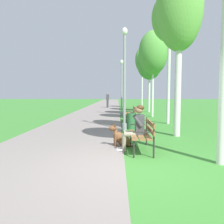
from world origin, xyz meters
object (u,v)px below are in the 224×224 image
at_px(person_seated_on_near_bench, 136,126).
at_px(birch_tree_sixth, 142,60).
at_px(park_bench_near, 143,132).
at_px(birch_tree_fifth, 150,62).
at_px(dog_brown, 121,138).
at_px(lamp_post_mid, 122,87).
at_px(birch_tree_third, 170,18).
at_px(pedestrian_distant, 108,100).
at_px(birch_tree_second, 180,9).
at_px(park_bench_mid, 131,112).
at_px(lamp_post_near, 124,78).
at_px(birch_tree_fourth, 153,53).
at_px(litter_bin, 131,121).

height_order(person_seated_on_near_bench, birch_tree_sixth, birch_tree_sixth).
xyz_separation_m(park_bench_near, birch_tree_fifth, (1.96, 13.29, 3.63)).
xyz_separation_m(dog_brown, lamp_post_mid, (0.18, 9.59, 1.76)).
distance_m(lamp_post_mid, birch_tree_fifth, 4.56).
height_order(birch_tree_third, birch_tree_fifth, birch_tree_third).
distance_m(lamp_post_mid, birch_tree_sixth, 8.29).
height_order(park_bench_near, birch_tree_third, birch_tree_third).
distance_m(park_bench_near, person_seated_on_near_bench, 0.27).
distance_m(dog_brown, lamp_post_mid, 9.75).
bearing_deg(pedestrian_distant, birch_tree_second, -78.70).
height_order(park_bench_mid, lamp_post_near, lamp_post_near).
distance_m(person_seated_on_near_bench, birch_tree_fourth, 10.17).
xyz_separation_m(park_bench_near, person_seated_on_near_bench, (-0.21, -0.01, 0.17)).
relative_size(birch_tree_fourth, birch_tree_sixth, 0.92).
height_order(birch_tree_second, birch_tree_fourth, birch_tree_second).
relative_size(park_bench_near, lamp_post_near, 0.35).
relative_size(person_seated_on_near_bench, litter_bin, 1.79).
xyz_separation_m(person_seated_on_near_bench, dog_brown, (-0.39, 0.45, -0.42)).
height_order(dog_brown, lamp_post_near, lamp_post_near).
bearing_deg(lamp_post_near, birch_tree_sixth, 81.03).
distance_m(park_bench_near, birch_tree_fifth, 13.92).
bearing_deg(birch_tree_sixth, birch_tree_second, -91.23).
bearing_deg(dog_brown, birch_tree_fifth, 78.74).
height_order(person_seated_on_near_bench, lamp_post_near, lamp_post_near).
bearing_deg(dog_brown, birch_tree_fourth, 75.83).
bearing_deg(birch_tree_second, birch_tree_third, 82.92).
xyz_separation_m(lamp_post_near, birch_tree_fifth, (2.38, 9.87, 1.95)).
bearing_deg(birch_tree_fifth, birch_tree_third, -90.41).
bearing_deg(park_bench_mid, birch_tree_sixth, 80.91).
bearing_deg(pedestrian_distant, litter_bin, -83.53).
bearing_deg(park_bench_near, litter_bin, 91.61).
height_order(lamp_post_mid, birch_tree_third, birch_tree_third).
distance_m(birch_tree_fourth, birch_tree_fifth, 3.97).
xyz_separation_m(park_bench_mid, birch_tree_fourth, (1.60, 2.80, 3.73)).
distance_m(birch_tree_sixth, pedestrian_distant, 5.52).
bearing_deg(pedestrian_distant, dog_brown, -86.27).
bearing_deg(lamp_post_mid, dog_brown, -91.10).
bearing_deg(birch_tree_second, person_seated_on_near_bench, -127.03).
relative_size(person_seated_on_near_bench, lamp_post_near, 0.29).
bearing_deg(pedestrian_distant, birch_tree_fourth, -69.46).
height_order(lamp_post_mid, birch_tree_sixth, birch_tree_sixth).
bearing_deg(lamp_post_mid, pedestrian_distant, 99.15).
xyz_separation_m(lamp_post_mid, litter_bin, (0.30, -6.21, -1.67)).
distance_m(lamp_post_mid, birch_tree_third, 5.91).
height_order(person_seated_on_near_bench, litter_bin, person_seated_on_near_bench).
bearing_deg(birch_tree_sixth, dog_brown, -98.02).
bearing_deg(dog_brown, lamp_post_mid, 88.90).
bearing_deg(birch_tree_fourth, person_seated_on_near_bench, -101.26).
height_order(birch_tree_third, birch_tree_fourth, birch_tree_third).
relative_size(park_bench_mid, lamp_post_near, 0.35).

